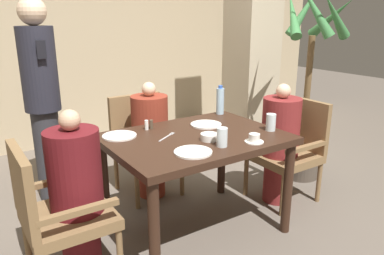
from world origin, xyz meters
The scene contains 23 objects.
ground_plane centered at (0.00, 0.00, 0.00)m, with size 16.00×16.00×0.00m, color #60564C.
wall_back centered at (0.00, 2.59, 1.40)m, with size 8.00×0.06×2.80m.
pillar_stone centered at (1.53, 1.13, 1.35)m, with size 0.47×0.47×2.70m.
dining_table centered at (0.00, 0.00, 0.66)m, with size 1.24×0.91×0.76m.
chair_left_side centered at (-1.01, 0.00, 0.48)m, with size 0.51×0.51×0.89m.
diner_in_left_chair centered at (-0.87, 0.00, 0.55)m, with size 0.32×0.32×1.08m.
chair_far_side centered at (0.00, 0.85, 0.48)m, with size 0.51×0.51×0.89m.
diner_in_far_chair centered at (0.00, 0.71, 0.54)m, with size 0.32×0.32×1.04m.
chair_right_side centered at (1.01, 0.00, 0.48)m, with size 0.51×0.51×0.89m.
diner_in_right_chair centered at (0.87, 0.00, 0.54)m, with size 0.32×0.32×1.05m.
standing_host centered at (-0.77, 1.16, 0.93)m, with size 0.29×0.33×1.73m.
potted_palm centered at (1.46, 0.23, 0.72)m, with size 0.62×0.61×1.89m.
plate_main_left centered at (-0.21, -0.28, 0.77)m, with size 0.24×0.24×0.01m.
plate_main_right centered at (-0.46, 0.28, 0.77)m, with size 0.24×0.24×0.01m.
plate_dessert_center centered at (0.22, 0.17, 0.77)m, with size 0.24×0.24×0.01m.
teacup_with_saucer centered at (0.25, -0.34, 0.79)m, with size 0.13×0.13×0.06m.
bowl_small centered at (0.02, -0.13, 0.78)m, with size 0.12×0.12×0.05m.
water_bottle centered at (0.52, 0.39, 0.88)m, with size 0.07×0.07×0.25m.
glass_tall_near centered at (0.54, -0.20, 0.82)m, with size 0.07×0.07×0.13m.
glass_tall_mid centered at (0.02, -0.28, 0.82)m, with size 0.07×0.07×0.13m.
salt_shaker centered at (-0.22, 0.32, 0.80)m, with size 0.03×0.03×0.07m.
pepper_shaker centered at (-0.19, 0.32, 0.80)m, with size 0.03×0.03×0.07m.
fork_beside_plate centered at (-0.17, 0.10, 0.76)m, with size 0.18×0.12×0.00m.
Camera 1 is at (-1.43, -2.10, 1.60)m, focal length 35.00 mm.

